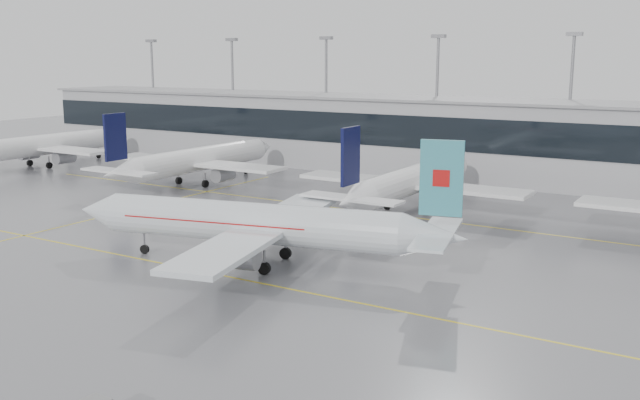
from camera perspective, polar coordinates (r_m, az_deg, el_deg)
The scene contains 12 objects.
ground at distance 61.85m, azimuth -5.86°, elevation -6.42°, with size 320.00×320.00×0.00m, color slate.
taxi_line_main at distance 61.85m, azimuth -5.86°, elevation -6.41°, with size 120.00×0.25×0.01m, color yellow.
taxi_line_north at distance 86.75m, azimuth 6.23°, elevation -1.24°, with size 120.00×0.25×0.01m, color yellow.
taxi_line_cross at distance 92.25m, azimuth -15.09°, elevation -0.82°, with size 0.25×60.00×0.01m, color yellow.
terminal at distance 115.19m, azimuth 13.16°, elevation 4.66°, with size 180.00×15.00×12.00m, color #A4A4A8.
terminal_glass at distance 107.92m, azimuth 11.91°, elevation 5.08°, with size 180.00×0.20×5.00m, color black.
terminal_roof at distance 114.66m, azimuth 13.30°, elevation 7.74°, with size 182.00×16.00×0.40m, color gray.
light_masts at distance 120.31m, azimuth 14.24°, elevation 8.39°, with size 156.40×1.00×22.60m.
air_canada_jet at distance 65.13m, azimuth -4.64°, elevation -1.94°, with size 37.87×31.12×12.17m.
parked_jet_a at distance 133.85m, azimuth -21.23°, elevation 4.10°, with size 29.64×36.96×11.72m.
parked_jet_b at distance 108.27m, azimuth -9.85°, elevation 3.16°, with size 29.64×36.96×11.72m.
parked_jet_c at distance 89.33m, azimuth 7.29°, elevation 1.52°, with size 29.64×36.96×11.72m.
Camera 1 is at (35.98, -46.67, 18.79)m, focal length 40.00 mm.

